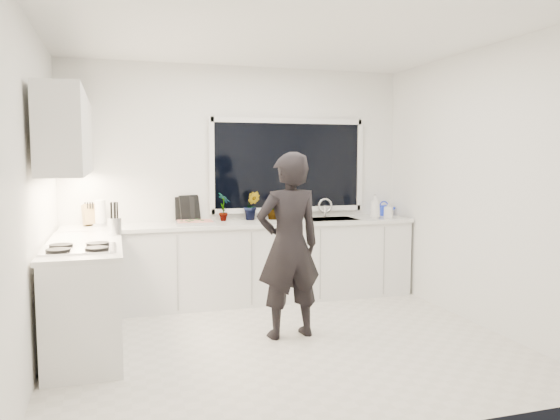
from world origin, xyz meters
name	(u,v)px	position (x,y,z in m)	size (l,w,h in m)	color
floor	(283,343)	(0.00, 0.00, -0.01)	(4.00, 3.50, 0.02)	beige
wall_back	(239,183)	(0.00, 1.76, 1.35)	(4.00, 0.02, 2.70)	white
wall_left	(32,197)	(-2.01, 0.00, 1.35)	(0.02, 3.50, 2.70)	white
wall_right	(479,188)	(2.01, 0.00, 1.35)	(0.02, 3.50, 2.70)	white
ceiling	(283,32)	(0.00, 0.00, 2.71)	(4.00, 3.50, 0.02)	white
window	(288,165)	(0.60, 1.73, 1.55)	(1.80, 0.02, 1.00)	black
base_cabinets_back	(245,264)	(0.00, 1.45, 0.44)	(3.92, 0.58, 0.88)	white
base_cabinets_left	(86,298)	(-1.67, 0.35, 0.44)	(0.58, 1.60, 0.88)	white
countertop_back	(245,224)	(0.00, 1.44, 0.90)	(3.94, 0.62, 0.04)	silver
countertop_left	(84,246)	(-1.67, 0.35, 0.90)	(0.62, 1.60, 0.04)	silver
upper_cabinets	(68,135)	(-1.79, 0.70, 1.85)	(0.34, 2.10, 0.70)	white
sink	(331,223)	(1.05, 1.45, 0.87)	(0.58, 0.42, 0.14)	silver
faucet	(325,208)	(1.05, 1.65, 1.03)	(0.03, 0.03, 0.22)	silver
stovetop	(79,248)	(-1.69, 0.00, 0.94)	(0.56, 0.48, 0.03)	black
person	(289,246)	(0.10, 0.14, 0.85)	(0.62, 0.41, 1.70)	black
pizza_tray	(195,223)	(-0.57, 1.42, 0.94)	(0.41, 0.30, 0.03)	#B8B7BC
pizza	(195,221)	(-0.57, 1.42, 0.95)	(0.38, 0.27, 0.01)	red
watering_can	(384,210)	(1.82, 1.61, 0.98)	(0.14, 0.14, 0.13)	#162FD3
paper_towel_roll	(100,214)	(-1.56, 1.55, 1.05)	(0.11, 0.11, 0.26)	silver
knife_block	(90,216)	(-1.67, 1.59, 1.03)	(0.13, 0.10, 0.22)	#9E6649
utensil_crock	(114,226)	(-1.42, 0.80, 1.00)	(0.13, 0.13, 0.16)	silver
picture_frame_large	(185,209)	(-0.65, 1.69, 1.06)	(0.22, 0.02, 0.28)	black
picture_frame_small	(190,208)	(-0.59, 1.69, 1.07)	(0.25, 0.02, 0.30)	black
herb_plants	(251,206)	(0.11, 1.61, 1.08)	(0.77, 0.20, 0.33)	#26662D
soap_bottles	(379,207)	(1.60, 1.30, 1.06)	(0.32, 0.16, 0.30)	#D8BF66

